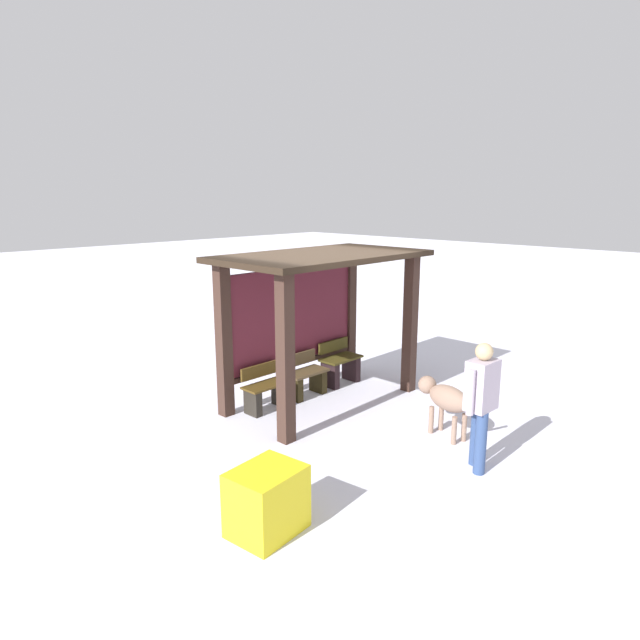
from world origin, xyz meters
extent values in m
plane|color=silver|center=(0.00, 0.00, 0.00)|extent=(60.00, 60.00, 0.00)
cube|color=#39251D|center=(-1.41, -0.68, 1.16)|extent=(0.18, 0.18, 2.32)
cube|color=#39251D|center=(1.41, -0.68, 1.16)|extent=(0.18, 0.18, 2.32)
cube|color=#39251D|center=(-1.41, 0.68, 1.16)|extent=(0.18, 0.18, 2.32)
cube|color=#39251D|center=(1.41, 0.68, 1.16)|extent=(0.18, 0.18, 2.32)
cube|color=black|center=(0.00, 0.00, 2.36)|extent=(3.31, 1.84, 0.09)
cube|color=maroon|center=(0.00, 0.68, 1.34)|extent=(2.64, 0.08, 1.56)
cube|color=#39251D|center=(0.00, 0.66, 0.50)|extent=(2.64, 0.06, 0.08)
cube|color=#4F3A16|center=(-0.86, 0.38, 0.41)|extent=(0.76, 0.36, 0.03)
cube|color=#4F3A16|center=(-0.86, 0.54, 0.60)|extent=(0.72, 0.04, 0.20)
cube|color=black|center=(-0.58, 0.38, 0.20)|extent=(0.12, 0.31, 0.39)
cube|color=black|center=(-1.14, 0.38, 0.20)|extent=(0.12, 0.31, 0.39)
cube|color=brown|center=(0.00, 0.38, 0.41)|extent=(0.76, 0.37, 0.04)
cube|color=brown|center=(0.00, 0.54, 0.61)|extent=(0.72, 0.04, 0.20)
cube|color=black|center=(0.28, 0.38, 0.20)|extent=(0.12, 0.32, 0.39)
cube|color=black|center=(-0.28, 0.38, 0.20)|extent=(0.12, 0.32, 0.39)
cube|color=#433A15|center=(0.86, 0.38, 0.47)|extent=(0.76, 0.41, 0.03)
cube|color=#433A15|center=(0.86, 0.56, 0.66)|extent=(0.72, 0.04, 0.20)
cube|color=black|center=(1.14, 0.38, 0.22)|extent=(0.12, 0.35, 0.45)
cube|color=black|center=(0.58, 0.38, 0.22)|extent=(0.12, 0.35, 0.45)
cube|color=#B6A7B9|center=(-0.31, -2.91, 1.08)|extent=(0.39, 0.28, 0.61)
sphere|color=tan|center=(-0.31, -2.91, 1.49)|extent=(0.21, 0.21, 0.21)
cylinder|color=navy|center=(-0.22, -2.83, 0.39)|extent=(0.15, 0.15, 0.77)
cylinder|color=navy|center=(-0.40, -2.99, 0.39)|extent=(0.15, 0.15, 0.77)
cylinder|color=#B6A7B9|center=(-0.07, -2.92, 1.05)|extent=(0.09, 0.09, 0.55)
cylinder|color=#B6A7B9|center=(-0.55, -2.90, 1.05)|extent=(0.09, 0.09, 0.55)
ellipsoid|color=#937461|center=(0.23, -2.17, 0.56)|extent=(0.46, 0.73, 0.35)
sphere|color=#937461|center=(0.33, -1.75, 0.63)|extent=(0.26, 0.26, 0.26)
cylinder|color=#937461|center=(0.14, -2.55, 0.62)|extent=(0.09, 0.18, 0.27)
cylinder|color=#937461|center=(0.37, -1.98, 0.20)|extent=(0.07, 0.07, 0.39)
cylinder|color=#937461|center=(0.19, -1.93, 0.20)|extent=(0.07, 0.07, 0.39)
cylinder|color=#937461|center=(0.27, -2.40, 0.20)|extent=(0.07, 0.07, 0.39)
cylinder|color=#937461|center=(0.09, -2.36, 0.20)|extent=(0.07, 0.07, 0.39)
cube|color=yellow|center=(-2.94, -2.06, 0.33)|extent=(0.76, 0.63, 0.67)
camera|label=1|loc=(-6.10, -5.85, 3.27)|focal=31.03mm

